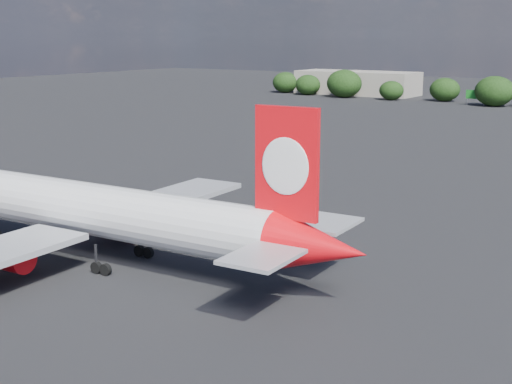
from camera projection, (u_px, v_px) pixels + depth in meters
The scene contains 4 objects.
ground at pixel (349, 174), 107.38m from camera, with size 500.00×500.00×0.00m, color black.
qantas_airliner at pixel (114, 215), 64.33m from camera, with size 47.04×44.72×15.35m.
terminal_building at pixel (357, 83), 248.64m from camera, with size 42.00×16.00×8.00m.
highway_sign at pixel (476, 95), 209.95m from camera, with size 6.00×0.30×4.50m.
Camera 1 is at (48.20, -34.80, 20.61)m, focal length 50.00 mm.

